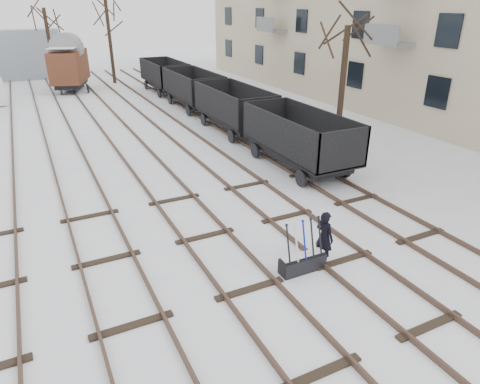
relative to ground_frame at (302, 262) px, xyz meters
The scene contains 13 objects.
ground 1.71m from the ground_frame, behind, with size 120.00×120.00×0.00m, color white.
tracks 13.64m from the ground_frame, 97.07° to the left, with size 13.90×52.00×0.16m.
shed_right 40.31m from the ground_frame, 98.11° to the left, with size 7.00×6.00×4.50m.
ground_frame is the anchor object (origin of this frame).
worker 0.91m from the ground_frame, ahead, with size 0.57×0.38×1.57m, color black.
freight_wagon_a 8.07m from the ground_frame, 57.50° to the left, with size 2.39×5.97×2.44m.
freight_wagon_b 13.89m from the ground_frame, 71.85° to the left, with size 2.39×5.97×2.44m.
freight_wagon_c 20.06m from the ground_frame, 77.56° to the left, with size 2.39×5.97×2.44m.
freight_wagon_d 26.35m from the ground_frame, 80.56° to the left, with size 2.39×5.97×2.44m.
box_van_wagon 30.05m from the ground_frame, 94.51° to the left, with size 3.77×5.11×3.49m.
tree_near 12.57m from the ground_frame, 47.46° to the left, with size 0.30×0.30×5.69m, color black.
tree_far_left 34.56m from the ground_frame, 95.42° to the left, with size 0.30×0.30×6.25m, color black.
tree_far_right 32.28m from the ground_frame, 87.35° to the left, with size 0.30×0.30×6.90m, color black.
Camera 1 is at (-4.19, -7.86, 6.71)m, focal length 32.00 mm.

